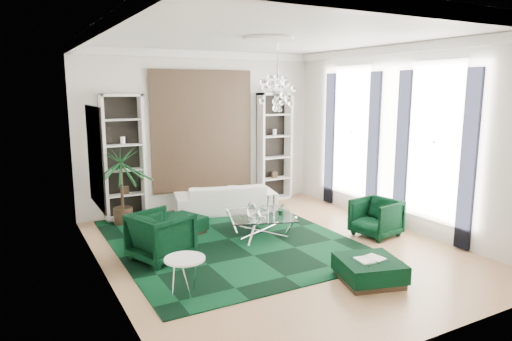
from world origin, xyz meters
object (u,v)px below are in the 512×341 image
armchair_left (161,236)px  coffee_table (260,225)px  sofa (225,198)px  palm (121,174)px  ottoman_front (369,271)px  side_table (185,277)px  armchair_right (376,218)px  ottoman_side (181,226)px

armchair_left → coffee_table: armchair_left is taller
sofa → palm: 2.48m
ottoman_front → side_table: 2.77m
side_table → armchair_right: bearing=9.6°
armchair_left → sofa: bearing=-65.5°
ottoman_side → armchair_left: bearing=-123.5°
palm → side_table: bearing=-90.4°
side_table → palm: palm is taller
armchair_left → palm: palm is taller
armchair_right → coffee_table: bearing=-129.1°
ottoman_front → side_table: bearing=161.3°
coffee_table → palm: (-2.25, 2.10, 0.89)m
ottoman_front → side_table: side_table is taller
armchair_right → ottoman_front: size_ratio=0.93×
ottoman_side → side_table: side_table is taller
armchair_right → ottoman_front: armchair_right is taller
armchair_right → coffee_table: 2.31m
ottoman_front → sofa: bearing=92.9°
armchair_right → ottoman_front: (-1.65, -1.61, -0.20)m
sofa → coffee_table: sofa is taller
ottoman_front → ottoman_side: bearing=115.9°
ottoman_front → palm: bearing=118.1°
armchair_left → ottoman_front: bearing=-154.4°
sofa → side_table: bearing=71.2°
sofa → palm: palm is taller
sofa → armchair_right: bearing=135.3°
armchair_left → armchair_right: 4.22m
sofa → side_table: size_ratio=4.07×
side_table → coffee_table: bearing=39.4°
ottoman_side → palm: bearing=123.9°
coffee_table → ottoman_side: size_ratio=1.59×
sofa → ottoman_side: size_ratio=2.95×
sofa → coffee_table: 1.90m
armchair_left → palm: (-0.10, 2.43, 0.69)m
sofa → armchair_right: (1.89, -3.04, 0.03)m
sofa → ottoman_front: (0.24, -4.66, -0.17)m
ottoman_side → palm: palm is taller
ottoman_front → palm: 5.58m
armchair_left → side_table: armchair_left is taller
armchair_left → ottoman_front: 3.49m
ottoman_front → side_table: size_ratio=1.53×
ottoman_front → palm: palm is taller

